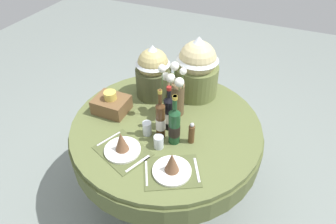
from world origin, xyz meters
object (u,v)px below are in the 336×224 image
Objects in this scene: wine_bottle_rear at (174,126)px; gift_tub_back_centre at (197,65)px; place_setting_left at (122,146)px; flower_vase at (175,93)px; wine_bottle_left at (161,119)px; wine_bottle_centre at (169,112)px; tumbler_near_left at (159,142)px; place_setting_right at (172,167)px; tumbler_near_right at (147,128)px; woven_basket_side_left at (111,104)px; dining_table at (166,136)px; gift_tub_back_left at (153,70)px; pepper_mill at (191,133)px.

gift_tub_back_centre is (-0.05, 0.59, 0.12)m from wine_bottle_rear.
place_setting_left is 0.54m from flower_vase.
place_setting_left is 1.08× the size of wine_bottle_left.
wine_bottle_left is at bearing -101.01° from wine_bottle_centre.
tumbler_near_left is at bearing -129.26° from wine_bottle_rear.
place_setting_right is 0.35m from wine_bottle_left.
tumbler_near_right is (-0.11, -0.12, -0.09)m from wine_bottle_centre.
woven_basket_side_left reaches higher than place_setting_right.
gift_tub_back_left is at bearing 128.79° from dining_table.
wine_bottle_centre reaches higher than tumbler_near_left.
wine_bottle_left is (0.17, 0.24, 0.10)m from place_setting_left.
place_setting_right is 2.52× the size of pepper_mill.
wine_bottle_left is 3.76× the size of tumbler_near_right.
woven_basket_side_left is at bearing 173.19° from pepper_mill.
flower_vase reaches higher than place_setting_right.
flower_vase is 1.24× the size of wine_bottle_centre.
place_setting_left is 1.18× the size of wine_bottle_centre.
tumbler_near_right is 0.23× the size of gift_tub_back_left.
flower_vase is 1.75× the size of woven_basket_side_left.
wine_bottle_rear is at bearing -50.16° from dining_table.
wine_bottle_centre is 0.22m from pepper_mill.
flower_vase is at bearing 90.61° from wine_bottle_left.
place_setting_left is at bearing -147.54° from tumbler_near_left.
gift_tub_back_centre reaches higher than wine_bottle_left.
wine_bottle_centre is 3.80× the size of tumbler_near_left.
place_setting_left reaches higher than tumbler_near_right.
place_setting_right is at bearing -29.84° from woven_basket_side_left.
pepper_mill is at bearing -47.63° from flower_vase.
gift_tub_back_centre reaches higher than pepper_mill.
place_setting_right is 1.70× the size of woven_basket_side_left.
place_setting_left is 1.66× the size of woven_basket_side_left.
wine_bottle_rear reaches higher than tumbler_near_left.
place_setting_left is 0.94× the size of gift_tub_back_left.
place_setting_left is 0.24m from tumbler_near_left.
wine_bottle_rear reaches higher than place_setting_right.
dining_table is at bearing 63.18° from tumbler_near_right.
wine_bottle_left is at bearing 170.11° from wine_bottle_rear.
wine_bottle_left is 0.11m from wine_bottle_rear.
woven_basket_side_left reaches higher than pepper_mill.
gift_tub_back_centre is 0.72m from woven_basket_side_left.
pepper_mill is at bearing 8.44° from tumbler_near_right.
place_setting_right is at bearing -54.12° from wine_bottle_left.
pepper_mill is at bearing 86.31° from place_setting_right.
pepper_mill is 0.63m from gift_tub_back_left.
woven_basket_side_left is (-0.67, 0.08, -0.01)m from pepper_mill.
gift_tub_back_centre is at bearing 25.91° from gift_tub_back_left.
dining_table is at bearing -99.05° from gift_tub_back_centre.
place_setting_left is at bearing -82.81° from gift_tub_back_left.
tumbler_near_right is (-0.09, -0.28, -0.13)m from flower_vase.
flower_vase is 4.27× the size of tumbler_near_right.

